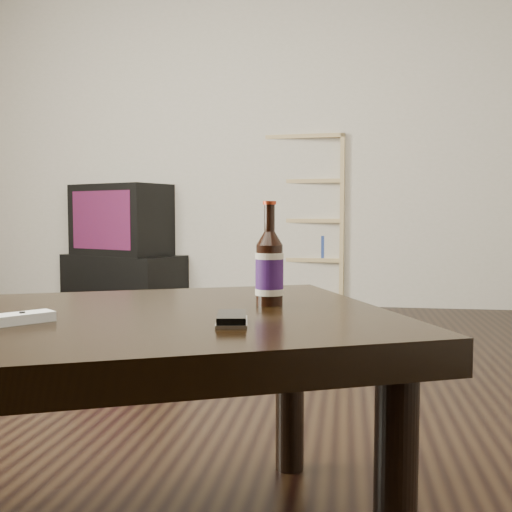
# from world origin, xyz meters

# --- Properties ---
(floor) EXTENTS (5.00, 6.00, 0.01)m
(floor) POSITION_xyz_m (0.00, 0.00, -0.01)
(floor) COLOR black
(floor) RESTS_ON ground
(wall_back) EXTENTS (5.00, 0.02, 2.70)m
(wall_back) POSITION_xyz_m (0.00, 3.01, 1.35)
(wall_back) COLOR beige
(wall_back) RESTS_ON ground
(tv_stand) EXTENTS (1.05, 0.81, 0.38)m
(tv_stand) POSITION_xyz_m (-1.03, 2.97, 0.19)
(tv_stand) COLOR black
(tv_stand) RESTS_ON floor
(tv) EXTENTS (0.86, 0.71, 0.55)m
(tv) POSITION_xyz_m (-1.03, 2.96, 0.65)
(tv) COLOR black
(tv) RESTS_ON tv_stand
(bookshelf) EXTENTS (0.72, 0.38, 1.29)m
(bookshelf) POSITION_xyz_m (0.36, 3.16, 0.67)
(bookshelf) COLOR tan
(bookshelf) RESTS_ON floor
(coffee_table) EXTENTS (1.52, 1.23, 0.49)m
(coffee_table) POSITION_xyz_m (0.16, -0.45, 0.43)
(coffee_table) COLOR black
(coffee_table) RESTS_ON floor
(beer_bottle) EXTENTS (0.07, 0.07, 0.23)m
(beer_bottle) POSITION_xyz_m (0.55, -0.23, 0.58)
(beer_bottle) COLOR black
(beer_bottle) RESTS_ON coffee_table
(phone) EXTENTS (0.07, 0.12, 0.02)m
(phone) POSITION_xyz_m (0.51, -0.47, 0.50)
(phone) COLOR silver
(phone) RESTS_ON coffee_table
(remote) EXTENTS (0.14, 0.16, 0.02)m
(remote) POSITION_xyz_m (0.11, -0.54, 0.50)
(remote) COLOR silver
(remote) RESTS_ON coffee_table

